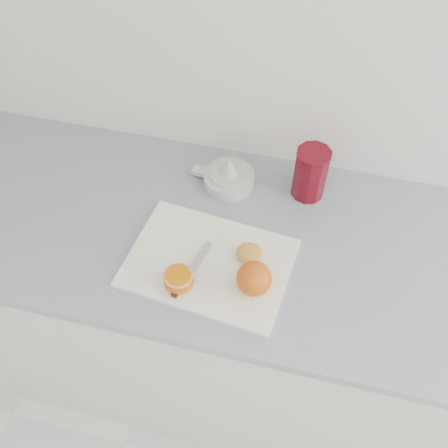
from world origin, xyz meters
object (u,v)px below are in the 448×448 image
(counter, at_px, (238,317))
(citrus_juicer, at_px, (228,177))
(cutting_board, at_px, (209,263))
(red_tumbler, at_px, (310,175))
(half_orange, at_px, (179,280))

(counter, bearing_deg, citrus_juicer, 113.97)
(citrus_juicer, bearing_deg, cutting_board, -86.38)
(cutting_board, relative_size, red_tumbler, 2.59)
(half_orange, height_order, red_tumbler, red_tumbler)
(half_orange, xyz_separation_m, citrus_juicer, (0.03, 0.35, -0.01))
(cutting_board, xyz_separation_m, half_orange, (-0.05, -0.08, 0.03))
(citrus_juicer, height_order, red_tumbler, red_tumbler)
(cutting_board, xyz_separation_m, red_tumbler, (0.20, 0.29, 0.06))
(counter, relative_size, half_orange, 32.74)
(cutting_board, bearing_deg, counter, 61.87)
(cutting_board, distance_m, red_tumbler, 0.36)
(counter, distance_m, red_tumbler, 0.56)
(cutting_board, distance_m, citrus_juicer, 0.28)
(red_tumbler, bearing_deg, counter, -127.59)
(cutting_board, bearing_deg, half_orange, -122.48)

